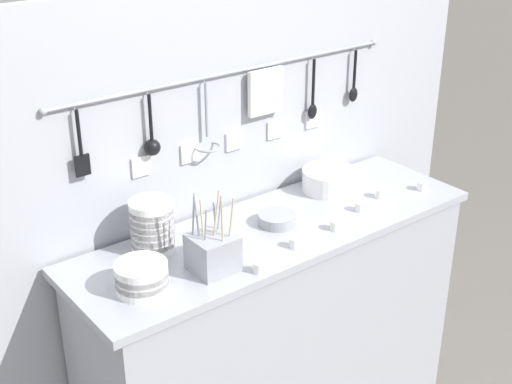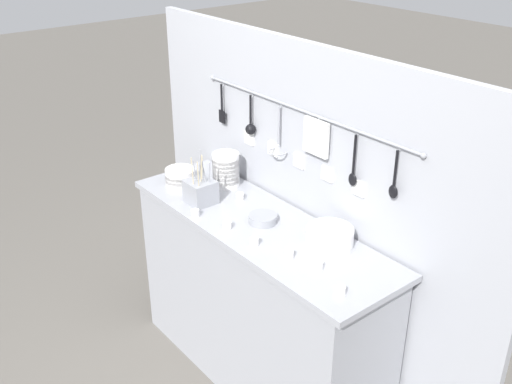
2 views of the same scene
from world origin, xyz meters
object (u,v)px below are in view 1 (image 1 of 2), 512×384
Objects in this scene: cup_back_right at (336,225)px; cup_centre at (380,193)px; plate_stack at (329,180)px; steel_mixing_bowl at (277,219)px; cup_mid_row at (295,243)px; cup_edge_far at (208,234)px; bowl_stack_tall_left at (142,277)px; cup_front_left at (361,206)px; cup_edge_near at (259,267)px; bowl_stack_back_corner at (152,226)px; cup_back_left at (422,186)px; cutlery_caddy at (213,252)px.

cup_back_right and cup_centre have the same top height.
plate_stack is 1.58× the size of steel_mixing_bowl.
cup_edge_far is at bearing 131.12° from cup_mid_row.
cup_front_left is (0.91, -0.03, -0.03)m from bowl_stack_tall_left.
bowl_stack_tall_left is 3.99× the size of cup_back_right.
steel_mixing_bowl reaches higher than cup_edge_far.
bowl_stack_tall_left is 3.99× the size of cup_edge_far.
bowl_stack_tall_left is 0.74m from cup_back_right.
cup_mid_row is at bearing 14.51° from cup_edge_near.
cup_edge_far is (-0.39, 0.22, 0.00)m from cup_back_right.
cup_mid_row is at bearing -35.73° from bowl_stack_back_corner.
cup_centre is (0.46, -0.07, -0.00)m from steel_mixing_bowl.
cup_front_left is (-0.33, 0.02, 0.00)m from cup_back_left.
bowl_stack_back_corner is 4.48× the size of cup_front_left.
plate_stack is 0.79× the size of cutlery_caddy.
steel_mixing_bowl is at bearing 130.43° from cup_back_right.
cup_mid_row and cup_front_left have the same top height.
steel_mixing_bowl is at bearing -164.12° from plate_stack.
cup_back_left is 0.70m from cup_mid_row.
steel_mixing_bowl is (-0.35, -0.10, -0.02)m from plate_stack.
cup_back_right is 1.00× the size of cup_mid_row.
bowl_stack_tall_left is at bearing 178.37° from cup_front_left.
cutlery_caddy is 0.50m from cup_back_right.
cup_back_left is 1.00× the size of cup_edge_far.
bowl_stack_back_corner is at bearing 179.24° from plate_stack.
bowl_stack_back_corner reaches higher than cup_mid_row.
plate_stack reaches higher than cup_edge_near.
bowl_stack_tall_left is at bearing 173.99° from cup_back_right.
cutlery_caddy is 1.00m from cup_back_left.
bowl_stack_back_corner reaches higher than cup_back_right.
cup_back_right is 1.00× the size of cup_front_left.
cup_centre and cup_edge_far have the same top height.
cup_mid_row is (0.30, -0.05, -0.05)m from cutlery_caddy.
cup_edge_far is (-0.90, 0.19, 0.00)m from cup_back_left.
cutlery_caddy reaches higher than cup_edge_far.
steel_mixing_bowl reaches higher than cup_edge_near.
plate_stack is at bearing 80.37° from cup_front_left.
cup_edge_far is at bearing 91.24° from cup_edge_near.
cutlery_caddy is at bearing -162.31° from steel_mixing_bowl.
cup_back_right is (0.73, -0.08, -0.03)m from bowl_stack_tall_left.
bowl_stack_back_corner reaches higher than cup_edge_near.
cup_back_right is at bearing -5.42° from cutlery_caddy.
bowl_stack_tall_left is 1.24m from cup_back_left.
cutlery_caddy reaches higher than cup_back_right.
plate_stack reaches higher than cup_back_left.
cutlery_caddy is 0.16m from cup_edge_near.
cup_mid_row is (0.54, -0.09, -0.03)m from bowl_stack_tall_left.
bowl_stack_tall_left is 0.91m from cup_front_left.
cup_edge_far is 0.30m from cup_mid_row.
bowl_stack_tall_left is 0.24m from cutlery_caddy.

